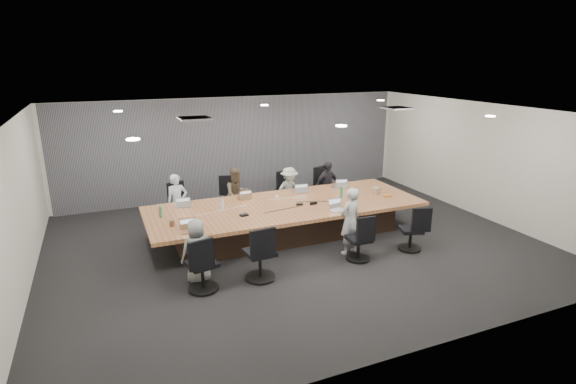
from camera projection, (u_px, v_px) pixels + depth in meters
name	position (u px, v px, depth m)	size (l,w,h in m)	color
floor	(295.00, 244.00, 9.61)	(10.00, 8.00, 0.00)	black
ceiling	(296.00, 112.00, 8.81)	(10.00, 8.00, 0.00)	white
wall_back	(239.00, 147.00, 12.74)	(10.00, 2.80, 0.00)	beige
wall_front	(424.00, 257.00, 5.68)	(10.00, 2.80, 0.00)	beige
wall_left	(16.00, 212.00, 7.34)	(8.00, 2.80, 0.00)	beige
wall_right	(480.00, 160.00, 11.08)	(8.00, 2.80, 0.00)	beige
curtain	(239.00, 147.00, 12.66)	(9.80, 0.04, 2.80)	slate
conference_table	(286.00, 219.00, 9.93)	(6.00, 2.20, 0.74)	#312016
chair_0	(176.00, 209.00, 10.64)	(0.52, 0.52, 0.77)	black
chair_1	(233.00, 201.00, 11.16)	(0.56, 0.56, 0.82)	black
chair_2	(284.00, 195.00, 11.68)	(0.53, 0.53, 0.79)	black
chair_3	(321.00, 190.00, 12.08)	(0.55, 0.55, 0.81)	black
chair_4	(202.00, 268.00, 7.59)	(0.55, 0.55, 0.81)	black
chair_5	(260.00, 257.00, 7.97)	(0.58, 0.58, 0.86)	black
chair_6	(359.00, 242.00, 8.75)	(0.50, 0.50, 0.73)	black
chair_7	(411.00, 233.00, 9.22)	(0.49, 0.49, 0.73)	black
person_0	(177.00, 202.00, 10.25)	(0.48, 0.31, 1.31)	silver
laptop_0	(181.00, 205.00, 9.74)	(0.30, 0.21, 0.02)	#B2B2B7
person_1	(237.00, 195.00, 10.78)	(0.65, 0.51, 1.34)	brown
laptop_1	(244.00, 198.00, 10.27)	(0.28, 0.19, 0.02)	#8C6647
person_2	(289.00, 191.00, 11.31)	(0.78, 0.45, 1.21)	#A0A79D
laptop_2	(298.00, 191.00, 10.78)	(0.33, 0.23, 0.02)	#B2B2B7
person_3	(327.00, 185.00, 11.70)	(0.74, 0.31, 1.27)	#2A2930
laptop_3	(337.00, 186.00, 11.19)	(0.30, 0.21, 0.02)	#B2B2B7
person_4	(197.00, 251.00, 7.85)	(0.57, 0.37, 1.16)	gray
laptop_4	(190.00, 231.00, 8.28)	(0.32, 0.22, 0.02)	#8C6647
person_6	(350.00, 221.00, 8.97)	(0.51, 0.33, 1.39)	#B2B2B2
laptop_6	(337.00, 210.00, 9.44)	(0.32, 0.22, 0.02)	#B2B2B7
bottle_green_left	(160.00, 212.00, 9.02)	(0.06, 0.06, 0.23)	#337F4E
bottle_green_right	(341.00, 193.00, 10.26)	(0.07, 0.07, 0.25)	#337F4E
bottle_clear	(222.00, 204.00, 9.49)	(0.07, 0.07, 0.23)	silver
cup_white_far	(277.00, 198.00, 10.09)	(0.09, 0.09, 0.11)	white
cup_white_near	(355.00, 193.00, 10.53)	(0.07, 0.07, 0.09)	white
mug_brown	(172.00, 223.00, 8.54)	(0.10, 0.10, 0.12)	brown
mic_left	(244.00, 215.00, 9.12)	(0.17, 0.11, 0.03)	black
mic_right	(300.00, 204.00, 9.80)	(0.15, 0.10, 0.03)	black
stapler	(314.00, 203.00, 9.81)	(0.17, 0.04, 0.06)	black
canvas_bag	(376.00, 190.00, 10.66)	(0.24, 0.15, 0.13)	tan
snack_packet	(387.00, 196.00, 10.39)	(0.19, 0.13, 0.04)	orange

